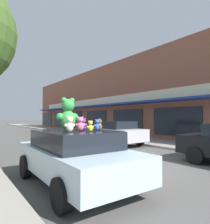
{
  "coord_description": "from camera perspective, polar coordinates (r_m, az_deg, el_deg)",
  "views": [
    {
      "loc": [
        -5.02,
        -5.02,
        1.72
      ],
      "look_at": [
        -1.08,
        0.35,
        1.89
      ],
      "focal_mm": 32.0,
      "sensor_mm": 36.0,
      "label": 1
    }
  ],
  "objects": [
    {
      "name": "teddy_bear_brown",
      "position": [
        5.38,
        -1.58,
        -3.6
      ],
      "size": [
        0.19,
        0.23,
        0.31
      ],
      "rotation": [
        0.0,
        0.0,
        4.2
      ],
      "color": "olive",
      "rests_on": "plush_art_car"
    },
    {
      "name": "teddy_bear_pink",
      "position": [
        5.06,
        -7.08,
        -3.43
      ],
      "size": [
        0.28,
        0.21,
        0.37
      ],
      "rotation": [
        0.0,
        0.0,
        2.73
      ],
      "color": "pink",
      "rests_on": "plush_art_car"
    },
    {
      "name": "storefront_row",
      "position": [
        25.56,
        7.31,
        2.75
      ],
      "size": [
        11.98,
        35.38,
        7.21
      ],
      "color": "brown",
      "rests_on": "ground_plane"
    },
    {
      "name": "teddy_bear_cream",
      "position": [
        4.74,
        -10.07,
        -3.52
      ],
      "size": [
        0.27,
        0.17,
        0.37
      ],
      "rotation": [
        0.0,
        0.0,
        3.09
      ],
      "color": "beige",
      "rests_on": "plush_art_car"
    },
    {
      "name": "teddy_bear_yellow",
      "position": [
        4.84,
        -4.22,
        -4.08
      ],
      "size": [
        0.2,
        0.12,
        0.27
      ],
      "rotation": [
        0.0,
        0.0,
        3.07
      ],
      "color": "yellow",
      "rests_on": "plush_art_car"
    },
    {
      "name": "teddy_bear_blue",
      "position": [
        5.28,
        -2.35,
        -3.72
      ],
      "size": [
        0.22,
        0.14,
        0.3
      ],
      "rotation": [
        0.0,
        0.0,
        3.3
      ],
      "color": "blue",
      "rests_on": "plush_art_car"
    },
    {
      "name": "teddy_bear_giant",
      "position": [
        5.35,
        -10.58,
        -0.73
      ],
      "size": [
        0.64,
        0.4,
        0.87
      ],
      "rotation": [
        0.0,
        0.0,
        3.22
      ],
      "color": "green",
      "rests_on": "plush_art_car"
    },
    {
      "name": "teddy_bear_orange",
      "position": [
        5.54,
        -7.54,
        -3.51
      ],
      "size": [
        0.24,
        0.15,
        0.32
      ],
      "rotation": [
        0.0,
        0.0,
        3.32
      ],
      "color": "orange",
      "rests_on": "plush_art_car"
    },
    {
      "name": "parked_car_far_center",
      "position": [
        12.53,
        2.79,
        -5.73
      ],
      "size": [
        2.04,
        4.01,
        1.47
      ],
      "color": "#B7B7BC",
      "rests_on": "ground_plane"
    },
    {
      "name": "plush_art_car",
      "position": [
        5.33,
        -8.62,
        -12.06
      ],
      "size": [
        2.08,
        4.12,
        1.37
      ],
      "rotation": [
        0.0,
        0.0,
        -0.02
      ],
      "color": "#ADC6D1",
      "rests_on": "ground_plane"
    },
    {
      "name": "ground_plane",
      "position": [
        7.3,
        8.8,
        -15.1
      ],
      "size": [
        260.0,
        260.0,
        0.0
      ],
      "primitive_type": "plane",
      "color": "#514F4C"
    },
    {
      "name": "teddy_bear_purple",
      "position": [
        5.5,
        -6.22,
        -3.49
      ],
      "size": [
        0.2,
        0.23,
        0.32
      ],
      "rotation": [
        0.0,
        0.0,
        2.17
      ],
      "color": "purple",
      "rests_on": "plush_art_car"
    }
  ]
}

